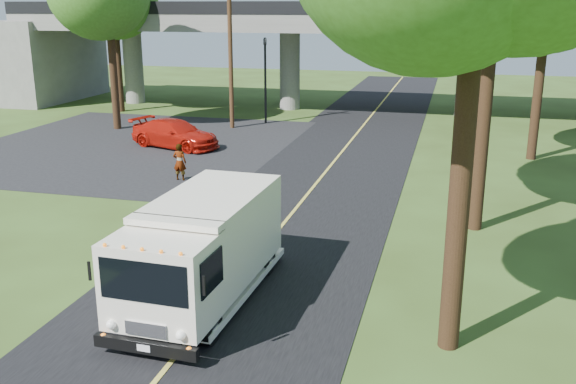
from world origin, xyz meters
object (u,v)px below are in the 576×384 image
(red_sedan, at_px, (175,134))
(pedestrian, at_px, (180,162))
(traffic_signal, at_px, (265,71))
(utility_pole, at_px, (230,50))
(step_van, at_px, (203,247))

(red_sedan, bearing_deg, pedestrian, -137.10)
(traffic_signal, relative_size, pedestrian, 3.30)
(traffic_signal, bearing_deg, utility_pole, -126.87)
(traffic_signal, distance_m, pedestrian, 14.05)
(step_van, distance_m, pedestrian, 11.67)
(step_van, bearing_deg, traffic_signal, 104.92)
(step_van, bearing_deg, pedestrian, 118.66)
(utility_pole, bearing_deg, pedestrian, -81.09)
(traffic_signal, bearing_deg, pedestrian, -88.53)
(traffic_signal, distance_m, step_van, 24.94)
(step_van, bearing_deg, red_sedan, 118.33)
(traffic_signal, xyz_separation_m, pedestrian, (0.36, -13.84, -2.41))
(step_van, xyz_separation_m, red_sedan, (-8.12, 16.35, -0.70))
(red_sedan, distance_m, pedestrian, 6.61)
(traffic_signal, height_order, utility_pole, utility_pole)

